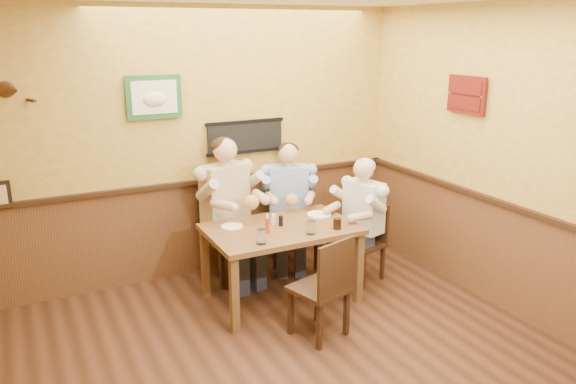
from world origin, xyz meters
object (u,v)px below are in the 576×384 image
(chair_back_left, at_px, (226,236))
(salt_shaker, at_px, (273,219))
(chair_right_end, at_px, (362,242))
(water_glass_mid, at_px, (311,227))
(chair_near_side, at_px, (319,286))
(dining_table, at_px, (281,236))
(diner_tan_shirt, at_px, (226,217))
(cola_tumbler, at_px, (337,224))
(hot_sauce_bottle, at_px, (267,225))
(pepper_shaker, at_px, (281,221))
(diner_white_elder, at_px, (363,226))
(diner_blue_polo, at_px, (288,210))
(water_glass_left, at_px, (261,236))
(chair_back_right, at_px, (288,226))

(chair_back_left, height_order, salt_shaker, chair_back_left)
(chair_right_end, distance_m, water_glass_mid, 0.95)
(salt_shaker, bearing_deg, chair_near_side, -88.64)
(dining_table, bearing_deg, diner_tan_shirt, 114.27)
(cola_tumbler, relative_size, hot_sauce_bottle, 0.63)
(water_glass_mid, xyz_separation_m, pepper_shaker, (-0.15, 0.32, -0.01))
(diner_white_elder, bearing_deg, dining_table, -104.07)
(cola_tumbler, height_order, hot_sauce_bottle, hot_sauce_bottle)
(diner_blue_polo, bearing_deg, dining_table, -99.03)
(water_glass_mid, bearing_deg, salt_shaker, 115.65)
(chair_right_end, relative_size, salt_shaker, 8.20)
(diner_blue_polo, xyz_separation_m, diner_white_elder, (0.50, -0.73, -0.03))
(dining_table, relative_size, hot_sauce_bottle, 8.64)
(diner_blue_polo, relative_size, diner_white_elder, 1.06)
(chair_right_end, bearing_deg, chair_near_side, -66.93)
(hot_sauce_bottle, height_order, salt_shaker, hot_sauce_bottle)
(chair_back_left, height_order, water_glass_mid, chair_back_left)
(dining_table, distance_m, cola_tumbler, 0.55)
(dining_table, distance_m, diner_blue_polo, 0.89)
(water_glass_left, height_order, pepper_shaker, water_glass_left)
(chair_right_end, distance_m, hot_sauce_bottle, 1.23)
(diner_white_elder, xyz_separation_m, salt_shaker, (-0.99, 0.08, 0.21))
(chair_back_right, xyz_separation_m, cola_tumbler, (-0.01, -1.04, 0.36))
(diner_white_elder, bearing_deg, salt_shaker, -109.98)
(chair_right_end, xyz_separation_m, diner_white_elder, (0.00, 0.00, 0.18))
(water_glass_mid, xyz_separation_m, hot_sauce_bottle, (-0.35, 0.20, 0.02))
(chair_near_side, relative_size, water_glass_mid, 7.27)
(chair_right_end, bearing_deg, hot_sauce_bottle, -99.37)
(water_glass_left, distance_m, cola_tumbler, 0.79)
(chair_right_end, bearing_deg, pepper_shaker, -105.44)
(water_glass_left, xyz_separation_m, pepper_shaker, (0.36, 0.34, -0.02))
(salt_shaker, bearing_deg, cola_tumbler, -39.32)
(chair_near_side, height_order, water_glass_mid, chair_near_side)
(diner_tan_shirt, height_order, salt_shaker, diner_tan_shirt)
(diner_white_elder, distance_m, pepper_shaker, 0.97)
(chair_back_right, relative_size, chair_right_end, 1.06)
(dining_table, relative_size, chair_near_side, 1.53)
(diner_blue_polo, distance_m, water_glass_mid, 1.11)
(chair_near_side, bearing_deg, diner_blue_polo, -124.15)
(water_glass_left, bearing_deg, cola_tumbler, 1.80)
(diner_white_elder, height_order, water_glass_left, diner_white_elder)
(diner_white_elder, height_order, salt_shaker, diner_white_elder)
(chair_right_end, bearing_deg, chair_back_left, -132.90)
(dining_table, height_order, salt_shaker, salt_shaker)
(water_glass_mid, distance_m, salt_shaker, 0.44)
(chair_back_right, bearing_deg, dining_table, -99.03)
(chair_back_left, distance_m, chair_right_end, 1.43)
(chair_back_left, height_order, chair_back_right, chair_back_left)
(chair_back_left, bearing_deg, hot_sauce_bottle, -94.12)
(chair_near_side, relative_size, cola_tumbler, 8.96)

